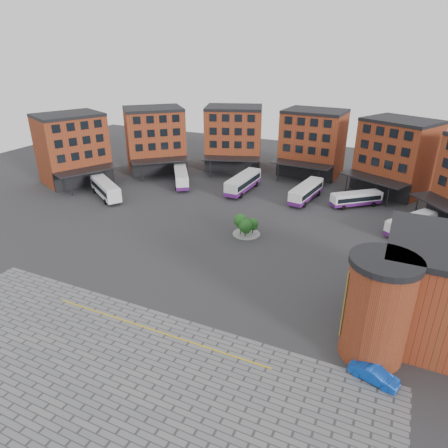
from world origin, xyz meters
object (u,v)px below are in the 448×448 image
at_px(bus_c, 243,182).
at_px(bus_f, 411,224).
at_px(bus_b, 181,177).
at_px(bus_e, 356,199).
at_px(bus_d, 306,191).
at_px(tree_island, 246,225).
at_px(blue_car, 374,374).
at_px(bus_a, 105,188).

distance_m(bus_c, bus_f, 32.75).
xyz_separation_m(bus_b, bus_c, (13.69, 1.76, 0.12)).
bearing_deg(bus_b, bus_e, -29.00).
bearing_deg(bus_c, bus_d, 3.57).
bearing_deg(tree_island, blue_car, -46.63).
relative_size(tree_island, bus_e, 0.49).
bearing_deg(tree_island, bus_a, 171.83).
bearing_deg(bus_e, bus_b, -125.52).
xyz_separation_m(bus_e, blue_car, (7.70, -43.32, -0.77)).
bearing_deg(blue_car, bus_d, 37.95).
height_order(bus_a, bus_f, bus_a).
bearing_deg(bus_b, bus_a, -159.58).
xyz_separation_m(bus_c, bus_d, (13.04, 0.31, -0.12)).
relative_size(bus_b, bus_d, 0.94).
height_order(bus_f, blue_car, bus_f).
relative_size(tree_island, bus_c, 0.36).
bearing_deg(bus_f, blue_car, -59.24).
bearing_deg(bus_e, bus_a, -110.79).
distance_m(bus_a, blue_car, 59.95).
bearing_deg(bus_a, bus_f, -48.75).
distance_m(tree_island, bus_e, 24.69).
relative_size(bus_c, bus_d, 1.05).
relative_size(bus_b, bus_f, 1.13).
relative_size(tree_island, bus_a, 0.39).
bearing_deg(bus_c, bus_e, 4.79).
distance_m(bus_e, bus_f, 12.64).
xyz_separation_m(tree_island, blue_car, (21.72, -22.99, -1.12)).
bearing_deg(bus_b, tree_island, -71.97).
bearing_deg(bus_f, tree_island, -119.02).
height_order(bus_c, blue_car, bus_c).
relative_size(bus_a, bus_e, 1.25).
xyz_separation_m(bus_f, blue_car, (-1.90, -35.09, -0.84)).
bearing_deg(bus_a, tree_island, -64.73).
bearing_deg(bus_e, tree_island, -74.51).
relative_size(bus_d, blue_car, 2.68).
xyz_separation_m(tree_island, bus_e, (14.02, 20.32, -0.35)).
bearing_deg(tree_island, bus_c, 113.32).
bearing_deg(bus_b, bus_d, -28.97).
xyz_separation_m(bus_a, bus_c, (23.21, 14.79, -0.08)).
xyz_separation_m(tree_island, bus_f, (23.62, 12.09, -0.28)).
xyz_separation_m(tree_island, bus_c, (-8.33, 19.31, 0.03)).
height_order(bus_b, bus_f, bus_b).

